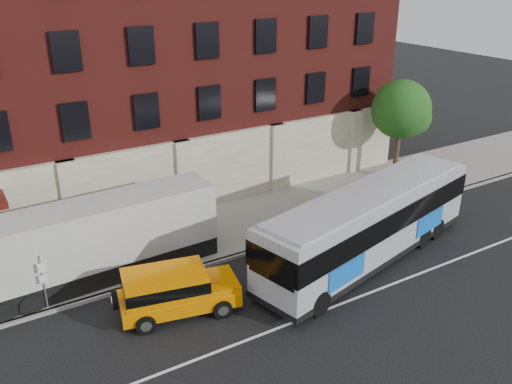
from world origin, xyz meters
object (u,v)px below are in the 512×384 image
city_bus (369,222)px  yellow_suv (173,289)px  shipping_container (93,244)px  street_tree (402,112)px  sign_pole (43,280)px

city_bus → yellow_suv: bearing=175.3°
shipping_container → street_tree: bearing=6.0°
city_bus → sign_pole: bearing=165.8°
sign_pole → shipping_container: shipping_container is taller
street_tree → shipping_container: bearing=-174.0°
city_bus → yellow_suv: city_bus is taller
street_tree → shipping_container: size_ratio=0.57×
yellow_suv → shipping_container: shipping_container is taller
sign_pole → yellow_suv: size_ratio=0.50×
yellow_suv → shipping_container: 4.46m
sign_pole → street_tree: street_tree is taller
city_bus → yellow_suv: (-9.32, 0.77, -0.87)m
sign_pole → yellow_suv: 5.06m
sign_pole → city_bus: 14.04m
street_tree → city_bus: street_tree is taller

